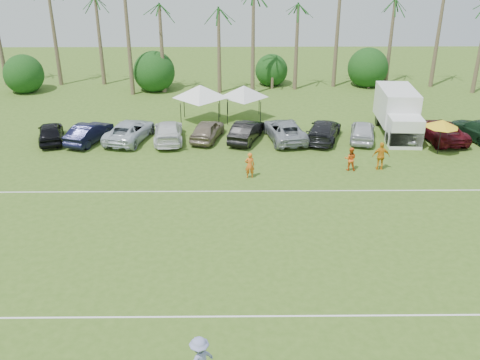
{
  "coord_description": "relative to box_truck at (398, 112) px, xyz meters",
  "views": [
    {
      "loc": [
        2.14,
        -16.02,
        14.81
      ],
      "look_at": [
        2.43,
        12.24,
        1.6
      ],
      "focal_mm": 40.0,
      "sensor_mm": 36.0,
      "label": 1
    }
  ],
  "objects": [
    {
      "name": "parked_car_1",
      "position": [
        -24.08,
        -1.58,
        -1.09
      ],
      "size": [
        3.07,
        4.94,
        1.54
      ],
      "primitive_type": "imported",
      "rotation": [
        0.0,
        0.0,
        2.81
      ],
      "color": "black",
      "rests_on": "ground"
    },
    {
      "name": "bush_tree_2",
      "position": [
        -9.05,
        14.71,
        -0.06
      ],
      "size": [
        4.0,
        4.0,
        4.0
      ],
      "color": "brown",
      "rests_on": "ground"
    },
    {
      "name": "bush_tree_1",
      "position": [
        -21.05,
        14.71,
        -0.06
      ],
      "size": [
        4.0,
        4.0,
        4.0
      ],
      "color": "brown",
      "rests_on": "ground"
    },
    {
      "name": "parked_car_11",
      "position": [
        6.02,
        -1.18,
        -1.09
      ],
      "size": [
        3.78,
        5.7,
        1.54
      ],
      "primitive_type": "imported",
      "rotation": [
        0.0,
        0.0,
        3.48
      ],
      "color": "#16341D",
      "rests_on": "ground"
    },
    {
      "name": "canopy_tent_left",
      "position": [
        -15.77,
        2.88,
        1.43
      ],
      "size": [
        4.74,
        4.74,
        3.84
      ],
      "color": "black",
      "rests_on": "ground"
    },
    {
      "name": "canopy_tent_right",
      "position": [
        -12.15,
        3.8,
        1.11
      ],
      "size": [
        4.28,
        4.28,
        3.47
      ],
      "color": "black",
      "rests_on": "ground"
    },
    {
      "name": "palm_tree_4",
      "position": [
        -19.05,
        13.71,
        5.62
      ],
      "size": [
        2.4,
        2.4,
        8.9
      ],
      "color": "brown",
      "rests_on": "ground"
    },
    {
      "name": "parked_car_7",
      "position": [
        -6.02,
        -1.22,
        -1.09
      ],
      "size": [
        3.71,
        5.7,
        1.54
      ],
      "primitive_type": "imported",
      "rotation": [
        0.0,
        0.0,
        2.82
      ],
      "color": "black",
      "rests_on": "ground"
    },
    {
      "name": "parked_car_4",
      "position": [
        -15.05,
        -1.05,
        -1.09
      ],
      "size": [
        2.89,
        4.82,
        1.54
      ],
      "primitive_type": "imported",
      "rotation": [
        0.0,
        0.0,
        2.89
      ],
      "color": "#7D6D5A",
      "rests_on": "ground"
    },
    {
      "name": "sideline_player_a",
      "position": [
        -11.95,
        -8.23,
        -0.98
      ],
      "size": [
        0.68,
        0.49,
        1.76
      ],
      "primitive_type": "imported",
      "rotation": [
        0.0,
        0.0,
        3.25
      ],
      "color": "orange",
      "rests_on": "ground"
    },
    {
      "name": "palm_tree_9",
      "position": [
        2.95,
        13.71,
        6.49
      ],
      "size": [
        2.4,
        2.4,
        9.9
      ],
      "color": "brown",
      "rests_on": "ground"
    },
    {
      "name": "market_umbrella",
      "position": [
        1.89,
        -4.27,
        0.49
      ],
      "size": [
        2.35,
        2.35,
        2.61
      ],
      "color": "black",
      "rests_on": "ground"
    },
    {
      "name": "palm_tree_1",
      "position": [
        -32.05,
        13.71,
        6.49
      ],
      "size": [
        2.4,
        2.4,
        9.9
      ],
      "color": "brown",
      "rests_on": "ground"
    },
    {
      "name": "parked_car_10",
      "position": [
        3.01,
        -1.35,
        -1.09
      ],
      "size": [
        3.29,
        5.82,
        1.54
      ],
      "primitive_type": "imported",
      "rotation": [
        0.0,
        0.0,
        3.28
      ],
      "color": "#4C0D14",
      "rests_on": "ground"
    },
    {
      "name": "bush_tree_3",
      "position": [
        0.95,
        14.71,
        -0.06
      ],
      "size": [
        4.0,
        4.0,
        4.0
      ],
      "color": "brown",
      "rests_on": "ground"
    },
    {
      "name": "parked_car_6",
      "position": [
        -9.03,
        -1.19,
        -1.09
      ],
      "size": [
        3.48,
        5.89,
        1.54
      ],
      "primitive_type": "imported",
      "rotation": [
        0.0,
        0.0,
        3.32
      ],
      "color": "#9399A0",
      "rests_on": "ground"
    },
    {
      "name": "box_truck",
      "position": [
        0.0,
        0.0,
        0.0
      ],
      "size": [
        2.89,
        6.86,
        3.47
      ],
      "rotation": [
        0.0,
        0.0,
        -0.05
      ],
      "color": "white",
      "rests_on": "ground"
    },
    {
      "name": "bush_tree_0",
      "position": [
        -34.05,
        14.71,
        -0.06
      ],
      "size": [
        4.0,
        4.0,
        4.0
      ],
      "color": "brown",
      "rests_on": "ground"
    },
    {
      "name": "parked_car_2",
      "position": [
        -21.07,
        -1.17,
        -1.09
      ],
      "size": [
        3.74,
        5.96,
        1.54
      ],
      "primitive_type": "imported",
      "rotation": [
        0.0,
        0.0,
        2.91
      ],
      "color": "silver",
      "rests_on": "ground"
    },
    {
      "name": "palm_tree_8",
      "position": [
        -2.05,
        13.71,
        5.62
      ],
      "size": [
        2.4,
        2.4,
        8.9
      ],
      "color": "brown",
      "rests_on": "ground"
    },
    {
      "name": "parked_car_3",
      "position": [
        -18.06,
        -1.34,
        -1.09
      ],
      "size": [
        2.65,
        5.47,
        1.54
      ],
      "primitive_type": "imported",
      "rotation": [
        0.0,
        0.0,
        3.24
      ],
      "color": "white",
      "rests_on": "ground"
    },
    {
      "name": "field_lines",
      "position": [
        -15.05,
        -16.29,
        -1.85
      ],
      "size": [
        80.0,
        12.1,
        0.01
      ],
      "color": "white",
      "rests_on": "ground"
    },
    {
      "name": "sideline_player_b",
      "position": [
        -5.11,
        -7.08,
        -1.04
      ],
      "size": [
        0.9,
        0.77,
        1.64
      ],
      "primitive_type": "imported",
      "rotation": [
        0.0,
        0.0,
        2.94
      ],
      "color": "orange",
      "rests_on": "ground"
    },
    {
      "name": "ground",
      "position": [
        -15.05,
        -24.29,
        -1.86
      ],
      "size": [
        120.0,
        120.0,
        0.0
      ],
      "primitive_type": "plane",
      "color": "#3F5F1C",
      "rests_on": "ground"
    },
    {
      "name": "palm_tree_5",
      "position": [
        -15.05,
        13.71,
        6.49
      ],
      "size": [
        2.4,
        2.4,
        9.9
      ],
      "color": "brown",
      "rests_on": "ground"
    },
    {
      "name": "parked_car_9",
      "position": [
        0.0,
        -1.13,
        -1.09
      ],
      "size": [
        2.25,
        4.84,
        1.54
      ],
      "primitive_type": "imported",
      "rotation": [
        0.0,
        0.0,
        3.0
      ],
      "color": "slate",
      "rests_on": "ground"
    },
    {
      "name": "parked_car_5",
      "position": [
        -12.04,
        -1.34,
        -1.09
      ],
      "size": [
        3.01,
        4.93,
        1.54
      ],
      "primitive_type": "imported",
      "rotation": [
        0.0,
        0.0,
        2.82
      ],
      "color": "black",
      "rests_on": "ground"
    },
    {
      "name": "parked_car_0",
      "position": [
        -27.1,
        -1.4,
        -1.09
      ],
      "size": [
        3.02,
        4.84,
        1.54
      ],
      "primitive_type": "imported",
      "rotation": [
        0.0,
        0.0,
        3.43
      ],
      "color": "black",
      "rests_on": "ground"
    },
    {
      "name": "parked_car_8",
      "position": [
        -3.01,
        -1.34,
        -1.09
      ],
      "size": [
        2.79,
        4.8,
        1.54
      ],
      "primitive_type": "imported",
      "rotation": [
        0.0,
        0.0,
        2.91
      ],
      "color": "silver",
      "rests_on": "ground"
    },
    {
      "name": "frisbee_player",
      "position": [
        -14.2,
        -25.82,
        -0.89
      ],
      "size": [
        1.4,
        1.38,
        1.93
      ],
      "rotation": [
        0.0,
        0.0,
        3.89
      ],
      "color": "#858BBC",
      "rests_on": "ground"
    },
    {
      "name": "sideline_player_c",
      "position": [
        -3.03,
        -7.01,
        -0.87
      ],
      "size": [
        1.17,
        0.52,
        1.97
      ],
      "primitive_type": "imported",
      "rotation": [
        0.0,
        0.0,
        3.11
      ],
      "color": "orange",
      "rests_on": "ground"
    }
  ]
}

